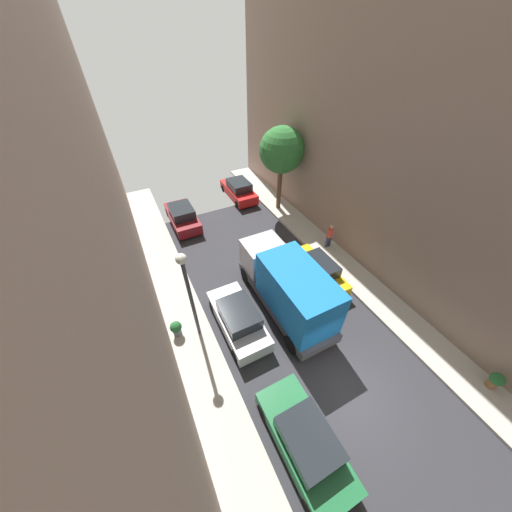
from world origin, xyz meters
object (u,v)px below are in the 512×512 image
object	(u,v)px
pedestrian	(330,235)
potted_plant_0	(176,328)
lamp_post	(188,286)
parked_car_left_3	(238,319)
parked_car_right_1	(316,271)
delivery_truck	(287,286)
street_tree_1	(282,151)
parked_car_left_2	(305,441)
parked_car_left_4	(182,216)
parked_car_right_2	(239,190)
potted_plant_2	(496,380)

from	to	relation	value
pedestrian	potted_plant_0	size ratio (longest dim) A/B	2.01
lamp_post	parked_car_left_3	bearing A→B (deg)	-15.04
parked_car_right_1	delivery_truck	size ratio (longest dim) A/B	0.64
parked_car_right_1	street_tree_1	world-z (taller)	street_tree_1
parked_car_left_2	lamp_post	distance (m)	7.12
parked_car_left_3	parked_car_right_1	bearing A→B (deg)	9.96
parked_car_left_4	parked_car_right_2	bearing A→B (deg)	18.43
parked_car_right_1	parked_car_left_4	bearing A→B (deg)	120.37
parked_car_left_3	parked_car_right_1	distance (m)	5.48
delivery_truck	street_tree_1	size ratio (longest dim) A/B	1.06
parked_car_left_2	potted_plant_2	distance (m)	8.43
delivery_truck	pedestrian	xyz separation A→B (m)	(5.25, 3.06, -0.71)
parked_car_left_3	parked_car_right_2	distance (m)	13.12
parked_car_left_2	potted_plant_0	xyz separation A→B (m)	(-2.87, 6.65, -0.09)
delivery_truck	potted_plant_2	world-z (taller)	delivery_truck
parked_car_left_2	street_tree_1	bearing A→B (deg)	62.77
parked_car_left_4	parked_car_right_2	distance (m)	5.69
parked_car_right_1	pedestrian	bearing A→B (deg)	38.85
delivery_truck	parked_car_right_1	bearing A→B (deg)	20.51
parked_car_left_4	pedestrian	world-z (taller)	pedestrian
parked_car_left_4	street_tree_1	bearing A→B (deg)	-9.99
lamp_post	pedestrian	bearing A→B (deg)	14.20
pedestrian	potted_plant_0	xyz separation A→B (m)	(-10.82, -2.08, -0.44)
delivery_truck	pedestrian	world-z (taller)	delivery_truck
parked_car_right_2	lamp_post	size ratio (longest dim) A/B	0.82
parked_car_left_3	street_tree_1	xyz separation A→B (m)	(7.50, 8.84, 4.04)
parked_car_left_3	parked_car_right_1	world-z (taller)	same
street_tree_1	lamp_post	world-z (taller)	street_tree_1
parked_car_left_2	delivery_truck	size ratio (longest dim) A/B	0.64
delivery_truck	pedestrian	distance (m)	6.12
delivery_truck	potted_plant_2	xyz separation A→B (m)	(5.53, -7.47, -1.12)
potted_plant_0	lamp_post	bearing A→B (deg)	-22.89
parked_car_left_2	street_tree_1	xyz separation A→B (m)	(7.50, 14.57, 4.04)
parked_car_right_1	delivery_truck	xyz separation A→B (m)	(-2.70, -1.01, 1.07)
potted_plant_2	delivery_truck	bearing A→B (deg)	126.55
street_tree_1	lamp_post	size ratio (longest dim) A/B	1.21
delivery_truck	lamp_post	bearing A→B (deg)	172.91
parked_car_right_1	potted_plant_2	xyz separation A→B (m)	(2.83, -8.48, -0.05)
parked_car_left_4	delivery_truck	xyz separation A→B (m)	(2.70, -10.22, 1.07)
parked_car_left_2	parked_car_right_2	bearing A→B (deg)	73.03
parked_car_left_2	potted_plant_2	world-z (taller)	parked_car_left_2
delivery_truck	parked_car_right_2	bearing A→B (deg)	77.34
pedestrian	lamp_post	xyz separation A→B (m)	(-9.85, -2.49, 2.49)
parked_car_right_1	street_tree_1	xyz separation A→B (m)	(2.10, 7.89, 4.04)
parked_car_left_4	street_tree_1	xyz separation A→B (m)	(7.50, -1.32, 4.04)
parked_car_left_3	parked_car_right_2	bearing A→B (deg)	65.70
parked_car_left_3	potted_plant_0	size ratio (longest dim) A/B	4.91
parked_car_left_4	parked_car_right_1	world-z (taller)	same
parked_car_left_3	parked_car_left_4	bearing A→B (deg)	90.00
lamp_post	parked_car_right_1	bearing A→B (deg)	3.43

